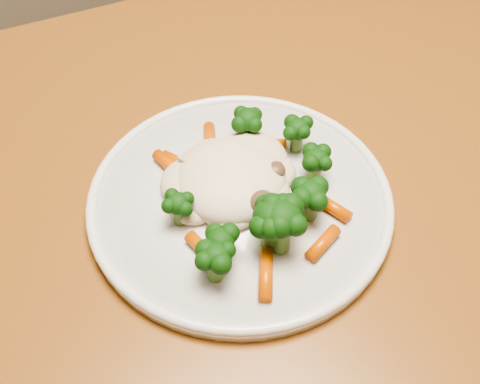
{
  "coord_description": "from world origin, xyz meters",
  "views": [
    {
      "loc": [
        -0.21,
        -0.19,
        1.2
      ],
      "look_at": [
        0.01,
        0.11,
        0.77
      ],
      "focal_mm": 45.0,
      "sensor_mm": 36.0,
      "label": 1
    }
  ],
  "objects": [
    {
      "name": "dining_table",
      "position": [
        -0.01,
        0.14,
        0.64
      ],
      "size": [
        1.23,
        0.96,
        0.75
      ],
      "rotation": [
        0.0,
        0.0,
        -0.23
      ],
      "color": "brown",
      "rests_on": "ground"
    },
    {
      "name": "plate",
      "position": [
        0.01,
        0.11,
        0.76
      ],
      "size": [
        0.29,
        0.29,
        0.01
      ],
      "primitive_type": "cylinder",
      "color": "white",
      "rests_on": "dining_table"
    },
    {
      "name": "meal",
      "position": [
        0.01,
        0.1,
        0.78
      ],
      "size": [
        0.2,
        0.2,
        0.05
      ],
      "color": "beige",
      "rests_on": "plate"
    }
  ]
}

